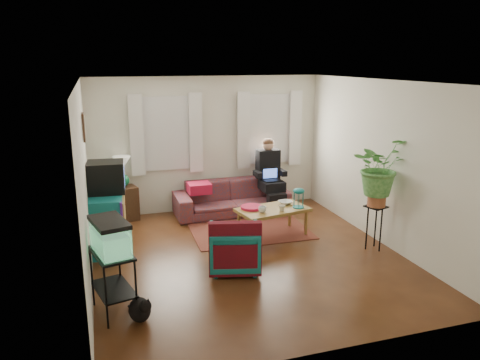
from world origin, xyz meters
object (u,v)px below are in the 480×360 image
object	(u,v)px
plant_stand	(374,228)
side_table	(124,203)
dresser	(108,222)
coffee_table	(273,222)
sofa	(231,192)
aquarium_stand	(113,283)
armchair	(234,246)

from	to	relation	value
plant_stand	side_table	bearing A→B (deg)	144.18
dresser	coffee_table	world-z (taller)	dresser
sofa	plant_stand	distance (m)	2.87
side_table	plant_stand	world-z (taller)	plant_stand
coffee_table	plant_stand	distance (m)	1.65
aquarium_stand	plant_stand	bearing A→B (deg)	-3.04
sofa	plant_stand	world-z (taller)	sofa
dresser	armchair	xyz separation A→B (m)	(1.67, -1.30, -0.10)
dresser	plant_stand	world-z (taller)	dresser
sofa	aquarium_stand	world-z (taller)	sofa
dresser	aquarium_stand	xyz separation A→B (m)	(-0.01, -2.01, -0.07)
side_table	armchair	world-z (taller)	armchair
plant_stand	sofa	bearing A→B (deg)	124.77
aquarium_stand	armchair	world-z (taller)	aquarium_stand
dresser	plant_stand	size ratio (longest dim) A/B	1.41
dresser	aquarium_stand	world-z (taller)	dresser
sofa	dresser	bearing A→B (deg)	-154.80
armchair	aquarium_stand	bearing A→B (deg)	37.30
sofa	plant_stand	bearing A→B (deg)	-55.29
side_table	plant_stand	size ratio (longest dim) A/B	0.89
armchair	plant_stand	xyz separation A→B (m)	(2.29, 0.05, -0.00)
armchair	coffee_table	xyz separation A→B (m)	(0.99, 1.06, -0.11)
sofa	armchair	world-z (taller)	sofa
side_table	plant_stand	xyz separation A→B (m)	(3.63, -2.62, 0.04)
side_table	dresser	bearing A→B (deg)	-104.03
sofa	side_table	bearing A→B (deg)	172.47
armchair	coffee_table	world-z (taller)	armchair
coffee_table	sofa	bearing A→B (deg)	93.03
armchair	plant_stand	bearing A→B (deg)	-164.39
coffee_table	plant_stand	xyz separation A→B (m)	(1.31, -1.01, 0.11)
armchair	coffee_table	size ratio (longest dim) A/B	0.61
plant_stand	armchair	bearing A→B (deg)	-178.79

